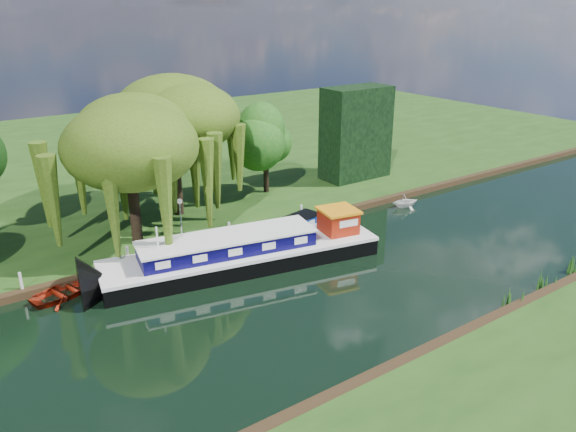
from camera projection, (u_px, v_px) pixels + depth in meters
ground at (258, 307)px, 29.88m from camera, size 120.00×120.00×0.00m
far_bank at (77, 163)px, 55.84m from camera, size 120.00×52.00×0.45m
dutch_barge at (245, 252)px, 34.22m from camera, size 17.42×6.95×3.59m
narrowboat at (274, 239)px, 36.87m from camera, size 11.40×4.26×1.64m
red_dinghy at (64, 296)px, 30.95m from camera, size 4.13×3.44×0.74m
white_cruiser at (405, 207)px, 44.44m from camera, size 2.63×2.42×1.16m
willow_left at (128, 144)px, 34.73m from camera, size 7.50×7.50×8.99m
willow_right at (173, 125)px, 39.40m from camera, size 7.48×7.48×9.12m
tree_far_right at (266, 140)px, 45.10m from camera, size 3.89×3.89×6.36m
conifer_hedge at (356, 133)px, 49.17m from camera, size 6.00×3.00×8.00m
lamppost at (180, 207)px, 37.32m from camera, size 0.36×0.36×2.56m
mooring_posts at (181, 241)px, 35.71m from camera, size 19.16×0.16×1.00m
reeds_near at (458, 320)px, 27.56m from camera, size 33.70×1.50×1.10m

